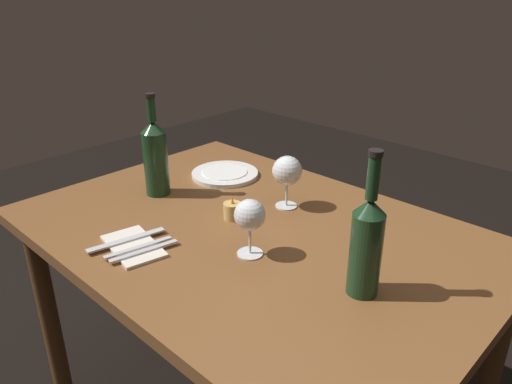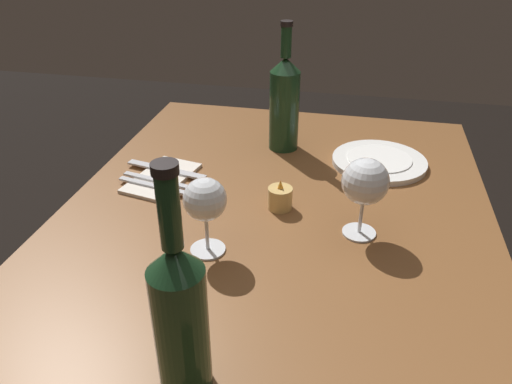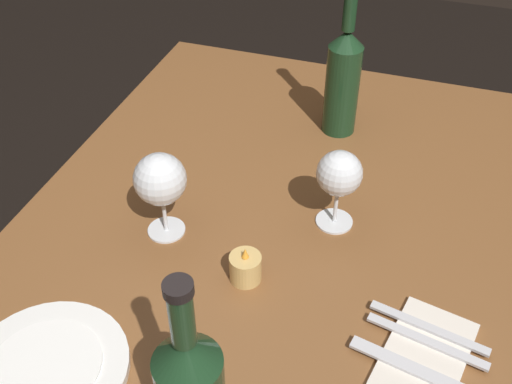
{
  "view_description": "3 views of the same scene",
  "coord_description": "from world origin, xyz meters",
  "px_view_note": "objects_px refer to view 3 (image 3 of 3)",
  "views": [
    {
      "loc": [
        -0.84,
        0.86,
        1.39
      ],
      "look_at": [
        0.02,
        -0.03,
        0.84
      ],
      "focal_mm": 34.58,
      "sensor_mm": 36.0,
      "label": 1
    },
    {
      "loc": [
        -0.8,
        -0.15,
        1.3
      ],
      "look_at": [
        -0.01,
        0.02,
        0.83
      ],
      "focal_mm": 35.0,
      "sensor_mm": 36.0,
      "label": 2
    },
    {
      "loc": [
        0.72,
        0.22,
        1.49
      ],
      "look_at": [
        -0.01,
        -0.02,
        0.84
      ],
      "focal_mm": 43.02,
      "sensor_mm": 36.0,
      "label": 3
    }
  ],
  "objects_px": {
    "wine_glass_right": "(339,175)",
    "folded_napkin": "(424,358)",
    "wine_bottle": "(343,78)",
    "votive_candle": "(245,268)",
    "fork_inner": "(427,341)",
    "table_knife": "(422,373)",
    "dinner_plate": "(46,369)",
    "wine_glass_left": "(160,181)",
    "fork_outer": "(429,328)"
  },
  "relations": [
    {
      "from": "wine_glass_right",
      "to": "folded_napkin",
      "type": "bearing_deg",
      "value": 37.51
    },
    {
      "from": "wine_bottle",
      "to": "folded_napkin",
      "type": "height_order",
      "value": "wine_bottle"
    },
    {
      "from": "votive_candle",
      "to": "fork_inner",
      "type": "bearing_deg",
      "value": 81.98
    },
    {
      "from": "votive_candle",
      "to": "table_knife",
      "type": "bearing_deg",
      "value": 71.76
    },
    {
      "from": "wine_glass_right",
      "to": "dinner_plate",
      "type": "relative_size",
      "value": 0.65
    },
    {
      "from": "wine_bottle",
      "to": "dinner_plate",
      "type": "distance_m",
      "value": 0.77
    },
    {
      "from": "wine_glass_right",
      "to": "folded_napkin",
      "type": "distance_m",
      "value": 0.32
    },
    {
      "from": "wine_glass_left",
      "to": "table_knife",
      "type": "bearing_deg",
      "value": 71.16
    },
    {
      "from": "votive_candle",
      "to": "table_knife",
      "type": "distance_m",
      "value": 0.31
    },
    {
      "from": "wine_glass_right",
      "to": "fork_inner",
      "type": "bearing_deg",
      "value": 40.57
    },
    {
      "from": "fork_inner",
      "to": "fork_outer",
      "type": "distance_m",
      "value": 0.02
    },
    {
      "from": "wine_glass_right",
      "to": "votive_candle",
      "type": "distance_m",
      "value": 0.22
    },
    {
      "from": "wine_glass_left",
      "to": "wine_glass_right",
      "type": "relative_size",
      "value": 1.07
    },
    {
      "from": "folded_napkin",
      "to": "fork_inner",
      "type": "height_order",
      "value": "fork_inner"
    },
    {
      "from": "wine_bottle",
      "to": "table_knife",
      "type": "bearing_deg",
      "value": 23.4
    },
    {
      "from": "table_knife",
      "to": "wine_glass_left",
      "type": "bearing_deg",
      "value": -108.84
    },
    {
      "from": "votive_candle",
      "to": "folded_napkin",
      "type": "xyz_separation_m",
      "value": [
        0.07,
        0.29,
        -0.02
      ]
    },
    {
      "from": "table_knife",
      "to": "fork_inner",
      "type": "bearing_deg",
      "value": 180.0
    },
    {
      "from": "votive_candle",
      "to": "dinner_plate",
      "type": "xyz_separation_m",
      "value": [
        0.25,
        -0.21,
        -0.02
      ]
    },
    {
      "from": "dinner_plate",
      "to": "wine_glass_left",
      "type": "bearing_deg",
      "value": 173.04
    },
    {
      "from": "folded_napkin",
      "to": "votive_candle",
      "type": "bearing_deg",
      "value": -102.77
    },
    {
      "from": "wine_glass_left",
      "to": "wine_bottle",
      "type": "distance_m",
      "value": 0.46
    },
    {
      "from": "votive_candle",
      "to": "fork_outer",
      "type": "height_order",
      "value": "votive_candle"
    },
    {
      "from": "wine_glass_left",
      "to": "dinner_plate",
      "type": "xyz_separation_m",
      "value": [
        0.31,
        -0.04,
        -0.11
      ]
    },
    {
      "from": "table_knife",
      "to": "fork_outer",
      "type": "bearing_deg",
      "value": 180.0
    },
    {
      "from": "votive_candle",
      "to": "dinner_plate",
      "type": "distance_m",
      "value": 0.33
    },
    {
      "from": "fork_inner",
      "to": "wine_glass_left",
      "type": "bearing_deg",
      "value": -102.49
    },
    {
      "from": "wine_glass_left",
      "to": "votive_candle",
      "type": "bearing_deg",
      "value": 70.12
    },
    {
      "from": "folded_napkin",
      "to": "fork_outer",
      "type": "height_order",
      "value": "fork_outer"
    },
    {
      "from": "wine_glass_left",
      "to": "wine_bottle",
      "type": "height_order",
      "value": "wine_bottle"
    },
    {
      "from": "wine_glass_right",
      "to": "folded_napkin",
      "type": "relative_size",
      "value": 0.72
    },
    {
      "from": "wine_bottle",
      "to": "fork_inner",
      "type": "distance_m",
      "value": 0.57
    },
    {
      "from": "wine_glass_right",
      "to": "folded_napkin",
      "type": "height_order",
      "value": "wine_glass_right"
    },
    {
      "from": "wine_glass_left",
      "to": "folded_napkin",
      "type": "height_order",
      "value": "wine_glass_left"
    },
    {
      "from": "wine_glass_left",
      "to": "votive_candle",
      "type": "distance_m",
      "value": 0.2
    },
    {
      "from": "votive_candle",
      "to": "table_knife",
      "type": "relative_size",
      "value": 0.32
    },
    {
      "from": "wine_glass_left",
      "to": "fork_outer",
      "type": "bearing_deg",
      "value": 80.51
    },
    {
      "from": "wine_glass_right",
      "to": "wine_bottle",
      "type": "bearing_deg",
      "value": -168.72
    },
    {
      "from": "wine_glass_right",
      "to": "wine_bottle",
      "type": "distance_m",
      "value": 0.3
    },
    {
      "from": "votive_candle",
      "to": "table_knife",
      "type": "xyz_separation_m",
      "value": [
        0.1,
        0.29,
        -0.01
      ]
    },
    {
      "from": "dinner_plate",
      "to": "folded_napkin",
      "type": "xyz_separation_m",
      "value": [
        -0.19,
        0.5,
        -0.0
      ]
    },
    {
      "from": "wine_glass_right",
      "to": "table_knife",
      "type": "height_order",
      "value": "wine_glass_right"
    },
    {
      "from": "wine_glass_left",
      "to": "fork_inner",
      "type": "height_order",
      "value": "wine_glass_left"
    },
    {
      "from": "votive_candle",
      "to": "dinner_plate",
      "type": "bearing_deg",
      "value": -39.15
    },
    {
      "from": "wine_bottle",
      "to": "votive_candle",
      "type": "height_order",
      "value": "wine_bottle"
    },
    {
      "from": "wine_glass_left",
      "to": "dinner_plate",
      "type": "distance_m",
      "value": 0.33
    },
    {
      "from": "wine_glass_right",
      "to": "votive_candle",
      "type": "xyz_separation_m",
      "value": [
        0.18,
        -0.11,
        -0.08
      ]
    },
    {
      "from": "wine_glass_left",
      "to": "table_knife",
      "type": "height_order",
      "value": "wine_glass_left"
    },
    {
      "from": "dinner_plate",
      "to": "fork_outer",
      "type": "relative_size",
      "value": 1.29
    },
    {
      "from": "fork_outer",
      "to": "table_knife",
      "type": "xyz_separation_m",
      "value": [
        0.08,
        0.0,
        0.0
      ]
    }
  ]
}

